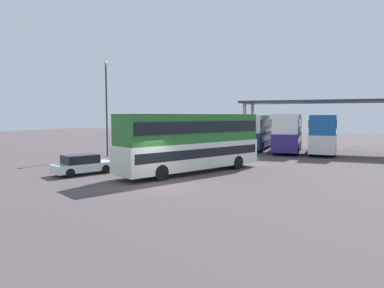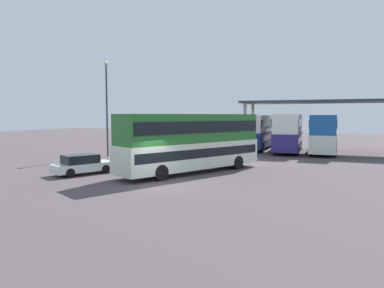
{
  "view_description": "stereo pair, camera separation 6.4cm",
  "coord_description": "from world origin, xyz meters",
  "px_view_note": "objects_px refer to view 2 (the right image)",
  "views": [
    {
      "loc": [
        9.59,
        -17.45,
        3.99
      ],
      "look_at": [
        -0.42,
        4.81,
        2.0
      ],
      "focal_mm": 32.88,
      "sensor_mm": 36.0,
      "label": 1
    },
    {
      "loc": [
        9.65,
        -17.42,
        3.99
      ],
      "look_at": [
        -0.42,
        4.81,
        2.0
      ],
      "focal_mm": 32.88,
      "sensor_mm": 36.0,
      "label": 2
    }
  ],
  "objects_px": {
    "double_decker_mid_row": "(288,131)",
    "lamppost_tall": "(107,98)",
    "double_decker_main": "(192,141)",
    "parked_hatchback": "(82,164)",
    "double_decker_far_right": "(325,132)",
    "double_decker_near_canopy": "(258,130)"
  },
  "relations": [
    {
      "from": "double_decker_mid_row",
      "to": "lamppost_tall",
      "type": "relative_size",
      "value": 1.12
    },
    {
      "from": "double_decker_main",
      "to": "lamppost_tall",
      "type": "relative_size",
      "value": 1.25
    },
    {
      "from": "parked_hatchback",
      "to": "double_decker_far_right",
      "type": "xyz_separation_m",
      "value": [
        14.01,
        21.16,
        1.54
      ]
    },
    {
      "from": "double_decker_main",
      "to": "double_decker_near_canopy",
      "type": "bearing_deg",
      "value": 24.2
    },
    {
      "from": "double_decker_near_canopy",
      "to": "double_decker_far_right",
      "type": "height_order",
      "value": "double_decker_far_right"
    },
    {
      "from": "double_decker_near_canopy",
      "to": "double_decker_mid_row",
      "type": "height_order",
      "value": "double_decker_mid_row"
    },
    {
      "from": "double_decker_main",
      "to": "double_decker_mid_row",
      "type": "height_order",
      "value": "double_decker_mid_row"
    },
    {
      "from": "double_decker_near_canopy",
      "to": "double_decker_far_right",
      "type": "bearing_deg",
      "value": -107.24
    },
    {
      "from": "lamppost_tall",
      "to": "parked_hatchback",
      "type": "bearing_deg",
      "value": -61.39
    },
    {
      "from": "double_decker_near_canopy",
      "to": "lamppost_tall",
      "type": "distance_m",
      "value": 18.35
    },
    {
      "from": "parked_hatchback",
      "to": "double_decker_far_right",
      "type": "height_order",
      "value": "double_decker_far_right"
    },
    {
      "from": "lamppost_tall",
      "to": "double_decker_far_right",
      "type": "bearing_deg",
      "value": 32.36
    },
    {
      "from": "double_decker_near_canopy",
      "to": "double_decker_far_right",
      "type": "xyz_separation_m",
      "value": [
        7.58,
        -1.93,
        0.01
      ]
    },
    {
      "from": "double_decker_far_right",
      "to": "lamppost_tall",
      "type": "relative_size",
      "value": 1.15
    },
    {
      "from": "double_decker_far_right",
      "to": "double_decker_mid_row",
      "type": "bearing_deg",
      "value": 92.66
    },
    {
      "from": "double_decker_mid_row",
      "to": "double_decker_far_right",
      "type": "xyz_separation_m",
      "value": [
        3.68,
        0.28,
        -0.04
      ]
    },
    {
      "from": "double_decker_mid_row",
      "to": "lamppost_tall",
      "type": "height_order",
      "value": "lamppost_tall"
    },
    {
      "from": "parked_hatchback",
      "to": "double_decker_near_canopy",
      "type": "relative_size",
      "value": 0.4
    },
    {
      "from": "parked_hatchback",
      "to": "lamppost_tall",
      "type": "distance_m",
      "value": 11.53
    },
    {
      "from": "double_decker_near_canopy",
      "to": "double_decker_mid_row",
      "type": "bearing_deg",
      "value": -122.49
    },
    {
      "from": "double_decker_far_right",
      "to": "lamppost_tall",
      "type": "distance_m",
      "value": 22.74
    },
    {
      "from": "double_decker_near_canopy",
      "to": "double_decker_mid_row",
      "type": "distance_m",
      "value": 4.48
    }
  ]
}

